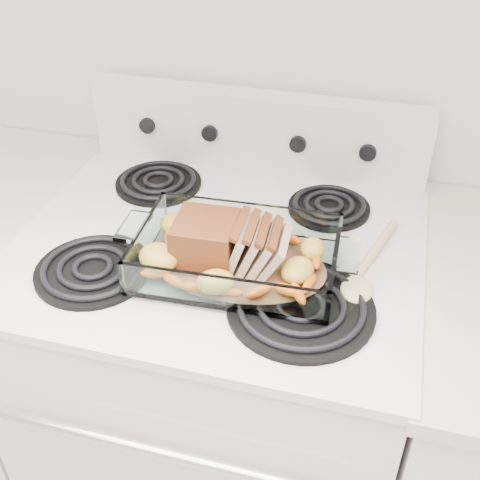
# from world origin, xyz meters

# --- Properties ---
(electric_range) EXTENTS (0.78, 0.70, 1.12)m
(electric_range) POSITION_xyz_m (0.00, 1.66, 0.48)
(electric_range) COLOR silver
(electric_range) RESTS_ON ground
(baking_dish) EXTENTS (0.35, 0.23, 0.07)m
(baking_dish) POSITION_xyz_m (0.06, 1.57, 0.96)
(baking_dish) COLOR white
(baking_dish) RESTS_ON electric_range
(pork_roast) EXTENTS (0.20, 0.11, 0.09)m
(pork_roast) POSITION_xyz_m (0.03, 1.57, 0.99)
(pork_roast) COLOR #6C3011
(pork_roast) RESTS_ON baking_dish
(roast_vegetables) EXTENTS (0.35, 0.19, 0.04)m
(roast_vegetables) POSITION_xyz_m (0.06, 1.60, 0.97)
(roast_vegetables) COLOR #DA5317
(roast_vegetables) RESTS_ON baking_dish
(wooden_spoon) EXTENTS (0.09, 0.26, 0.02)m
(wooden_spoon) POSITION_xyz_m (0.28, 1.61, 0.95)
(wooden_spoon) COLOR beige
(wooden_spoon) RESTS_ON electric_range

